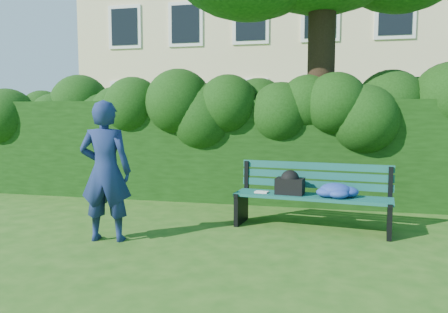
# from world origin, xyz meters

# --- Properties ---
(ground) EXTENTS (80.00, 80.00, 0.00)m
(ground) POSITION_xyz_m (0.00, 0.00, 0.00)
(ground) COLOR #225214
(ground) RESTS_ON ground
(apartment_building) EXTENTS (16.00, 8.08, 12.00)m
(apartment_building) POSITION_xyz_m (-0.00, 13.99, 6.00)
(apartment_building) COLOR beige
(apartment_building) RESTS_ON ground
(hedge) EXTENTS (10.00, 1.00, 1.80)m
(hedge) POSITION_xyz_m (0.00, 2.20, 0.90)
(hedge) COLOR black
(hedge) RESTS_ON ground
(park_bench) EXTENTS (2.15, 0.82, 0.89)m
(park_bench) POSITION_xyz_m (1.31, 0.41, 0.50)
(park_bench) COLOR #0F4F4E
(park_bench) RESTS_ON ground
(man_reading) EXTENTS (0.70, 0.52, 1.74)m
(man_reading) POSITION_xyz_m (-1.20, -0.72, 0.87)
(man_reading) COLOR navy
(man_reading) RESTS_ON ground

